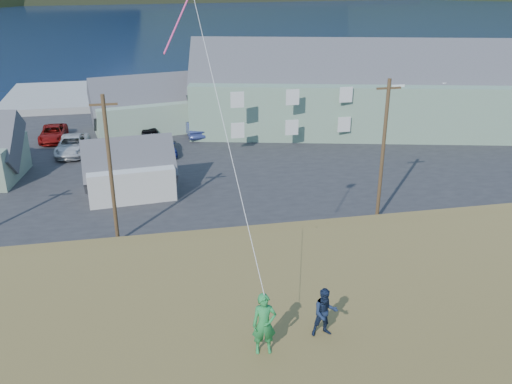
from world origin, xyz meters
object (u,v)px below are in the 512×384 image
Objects in this scene: kite_flyer_navy at (325,313)px; lodge at (350,90)px; shed_palegreen_far at (143,106)px; shed_white at (130,170)px; kite_flyer_green at (264,324)px; wharf at (117,95)px.

lodge is at bearing 70.31° from kite_flyer_navy.
lodge reaches higher than shed_palegreen_far.
shed_white is 3.97× the size of kite_flyer_green.
wharf is 60.13m from kite_flyer_green.
shed_palegreen_far reaches higher than wharf.
kite_flyer_navy is (6.10, -27.96, 5.87)m from shed_white.
wharf is at bearing 98.86° from kite_flyer_navy.
kite_flyer_green is (6.30, -59.31, 7.64)m from wharf.
shed_white is at bearing 102.79° from kite_flyer_green.
kite_flyer_navy is (8.10, -58.91, 7.49)m from wharf.
wharf is 15.02m from shed_palegreen_far.
kite_flyer_navy is (-15.31, -40.47, 3.67)m from lodge.
shed_white is at bearing -86.29° from wharf.
shed_palegreen_far is at bearing 97.37° from kite_flyer_navy.
shed_palegreen_far is 45.23m from kite_flyer_green.
kite_flyer_green reaches higher than shed_white.
kite_flyer_green is at bearing -86.46° from shed_white.
shed_palegreen_far is at bearing 98.18° from kite_flyer_green.
shed_palegreen_far reaches higher than shed_white.
shed_palegreen_far is (1.16, 16.42, 0.55)m from shed_white.
lodge reaches higher than kite_flyer_green.
kite_flyer_green is (3.13, -44.79, 5.47)m from shed_palegreen_far.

